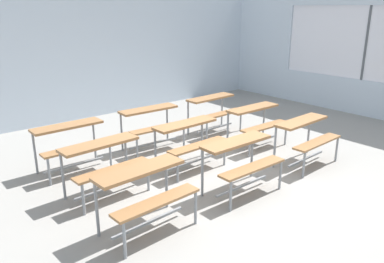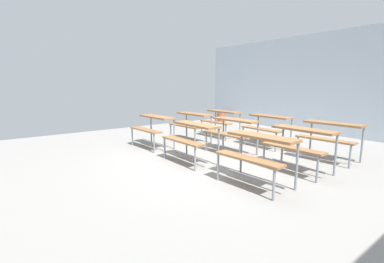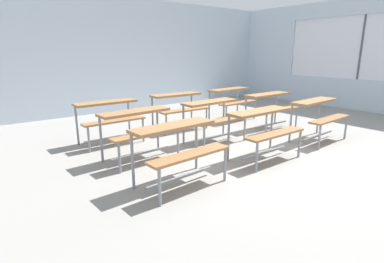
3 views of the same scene
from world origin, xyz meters
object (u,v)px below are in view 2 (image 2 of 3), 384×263
Objects in this scene: desk_bench_r1c1 at (232,127)px; desk_bench_r2c2 at (330,132)px; desk_bench_r2c0 at (221,117)px; trash_bin at (221,117)px; desk_bench_r0c0 at (153,124)px; desk_bench_r1c0 at (191,120)px; desk_bench_r2c1 at (267,123)px; desk_bench_r0c2 at (257,148)px; desk_bench_r1c2 at (300,139)px; desk_bench_r0c1 at (191,133)px.

desk_bench_r2c2 is (1.58, 1.12, 0.00)m from desk_bench_r1c1.
desk_bench_r2c0 reaches higher than trash_bin.
trash_bin is (-2.23, 4.38, -0.37)m from desk_bench_r0c0.
desk_bench_r2c2 is at bearing -0.15° from desk_bench_r2c0.
trash_bin is (-2.27, 2.19, -0.37)m from desk_bench_r2c0.
trash_bin is at bearing 122.08° from desk_bench_r1c0.
trash_bin is at bearing 137.29° from desk_bench_r1c1.
trash_bin is (-5.35, 2.18, -0.37)m from desk_bench_r2c2.
desk_bench_r1c0 is (0.05, 1.10, 0.00)m from desk_bench_r0c0.
desk_bench_r1c1 is 0.99× the size of desk_bench_r2c1.
desk_bench_r0c0 is at bearing 177.29° from desk_bench_r0c2.
desk_bench_r0c0 is 3.82m from desk_bench_r2c2.
desk_bench_r0c2 is 1.09m from desk_bench_r1c2.
desk_bench_r1c2 is 2.84× the size of trash_bin.
desk_bench_r0c2 is (1.56, 0.02, 0.00)m from desk_bench_r0c1.
desk_bench_r0c1 is 0.99× the size of desk_bench_r1c1.
desk_bench_r2c1 is at bearing 33.52° from desk_bench_r1c0.
desk_bench_r0c1 and desk_bench_r1c2 have the same top height.
desk_bench_r0c2 is at bearing -54.03° from desk_bench_r2c1.
desk_bench_r1c1 is at bearing 90.78° from desk_bench_r0c1.
desk_bench_r2c0 is at bearing -43.95° from trash_bin.
desk_bench_r0c2 is 3.26m from desk_bench_r1c0.
desk_bench_r0c2 is 1.00× the size of desk_bench_r1c0.
trash_bin is (-5.34, 4.40, -0.37)m from desk_bench_r0c2.
trash_bin is at bearing 152.94° from desk_bench_r2c1.
desk_bench_r0c2 is 1.02× the size of desk_bench_r2c0.
desk_bench_r0c1 is 0.98× the size of desk_bench_r1c0.
desk_bench_r1c2 is at bearing -20.22° from desk_bench_r2c0.
trash_bin is at bearing 138.20° from desk_bench_r0c2.
desk_bench_r1c0 reaches higher than trash_bin.
desk_bench_r0c0 and desk_bench_r0c2 have the same top height.
desk_bench_r0c1 is 1.00× the size of desk_bench_r1c2.
desk_bench_r1c2 is 1.00× the size of desk_bench_r2c0.
desk_bench_r0c0 is 1.00× the size of desk_bench_r2c1.
desk_bench_r0c2 is at bearing 1.10° from desk_bench_r0c1.
desk_bench_r0c2 is at bearing -3.05° from desk_bench_r0c0.
desk_bench_r2c1 is at bearing 85.58° from desk_bench_r1c1.
desk_bench_r0c1 is at bearing -56.33° from desk_bench_r2c0.
desk_bench_r0c1 and desk_bench_r1c0 have the same top height.
desk_bench_r2c1 is at bearing 89.13° from desk_bench_r0c1.
trash_bin is (-3.77, 3.30, -0.37)m from desk_bench_r1c1.
desk_bench_r0c1 is 2.69m from desk_bench_r2c0.
desk_bench_r1c2 is (1.60, -0.01, 0.00)m from desk_bench_r1c1.
desk_bench_r2c0 is at bearing 141.98° from desk_bench_r1c1.
desk_bench_r0c2 is 2.22m from desk_bench_r2c2.
desk_bench_r1c0 is at bearing -162.55° from desk_bench_r2c2.
desk_bench_r0c1 is at bearing -89.11° from desk_bench_r2c1.
desk_bench_r1c0 is 1.01× the size of desk_bench_r1c1.
desk_bench_r1c1 is 5.02m from trash_bin.
trash_bin is at bearing 135.70° from desk_bench_r2c0.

